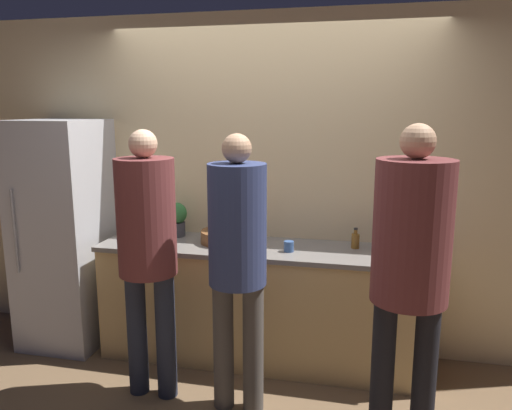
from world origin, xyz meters
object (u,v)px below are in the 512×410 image
(refrigerator, at_px, (65,234))
(person_right, at_px, (411,256))
(person_center, at_px, (237,250))
(utensil_crock, at_px, (415,238))
(bottle_red, at_px, (406,248))
(potted_plant, at_px, (176,218))
(fruit_bowl, at_px, (226,236))
(bottle_amber, at_px, (355,240))
(person_left, at_px, (147,240))
(cup_blue, at_px, (289,246))

(refrigerator, bearing_deg, person_right, -16.67)
(person_center, distance_m, utensil_crock, 1.40)
(utensil_crock, height_order, bottle_red, utensil_crock)
(potted_plant, bearing_deg, fruit_bowl, -12.43)
(refrigerator, xyz_separation_m, bottle_amber, (2.28, 0.14, 0.05))
(refrigerator, height_order, bottle_amber, refrigerator)
(person_center, height_order, fruit_bowl, person_center)
(refrigerator, xyz_separation_m, fruit_bowl, (1.32, 0.08, 0.03))
(refrigerator, height_order, person_left, refrigerator)
(refrigerator, bearing_deg, utensil_crock, 4.87)
(person_left, bearing_deg, person_right, -6.21)
(person_left, relative_size, person_center, 1.01)
(person_right, bearing_deg, utensil_crock, 83.71)
(person_right, height_order, potted_plant, person_right)
(person_left, height_order, person_right, person_right)
(fruit_bowl, height_order, potted_plant, potted_plant)
(fruit_bowl, distance_m, cup_blue, 0.52)
(person_left, bearing_deg, fruit_bowl, 65.06)
(refrigerator, height_order, fruit_bowl, refrigerator)
(refrigerator, relative_size, utensil_crock, 7.43)
(refrigerator, bearing_deg, potted_plant, 11.37)
(refrigerator, height_order, bottle_red, refrigerator)
(potted_plant, bearing_deg, bottle_amber, -1.58)
(bottle_amber, relative_size, cup_blue, 1.99)
(person_right, relative_size, cup_blue, 23.99)
(person_center, bearing_deg, bottle_red, 29.34)
(bottle_amber, xyz_separation_m, cup_blue, (-0.46, -0.19, -0.02))
(fruit_bowl, bearing_deg, cup_blue, -14.94)
(bottle_amber, distance_m, cup_blue, 0.50)
(utensil_crock, xyz_separation_m, bottle_amber, (-0.42, -0.09, -0.02))
(fruit_bowl, xyz_separation_m, bottle_amber, (0.96, 0.06, 0.01))
(utensil_crock, bearing_deg, person_left, -153.94)
(person_right, relative_size, potted_plant, 6.74)
(refrigerator, xyz_separation_m, person_center, (1.60, -0.63, 0.15))
(utensil_crock, height_order, bottle_amber, utensil_crock)
(bottle_red, bearing_deg, person_center, -150.66)
(refrigerator, distance_m, person_right, 2.71)
(person_center, distance_m, person_right, 1.00)
(person_center, distance_m, fruit_bowl, 0.78)
(bottle_red, bearing_deg, utensil_crock, 74.80)
(person_left, bearing_deg, person_center, -2.82)
(bottle_amber, height_order, bottle_red, bottle_red)
(person_center, xyz_separation_m, utensil_crock, (1.10, 0.86, -0.09))
(fruit_bowl, relative_size, bottle_amber, 2.49)
(refrigerator, relative_size, potted_plant, 6.68)
(person_right, xyz_separation_m, fruit_bowl, (-1.27, 0.86, -0.19))
(utensil_crock, bearing_deg, fruit_bowl, -173.87)
(person_center, height_order, bottle_red, person_center)
(utensil_crock, distance_m, bottle_amber, 0.43)
(person_center, bearing_deg, refrigerator, 158.44)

